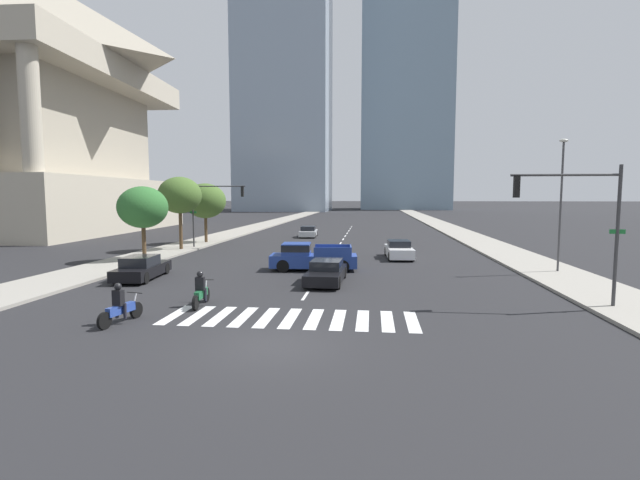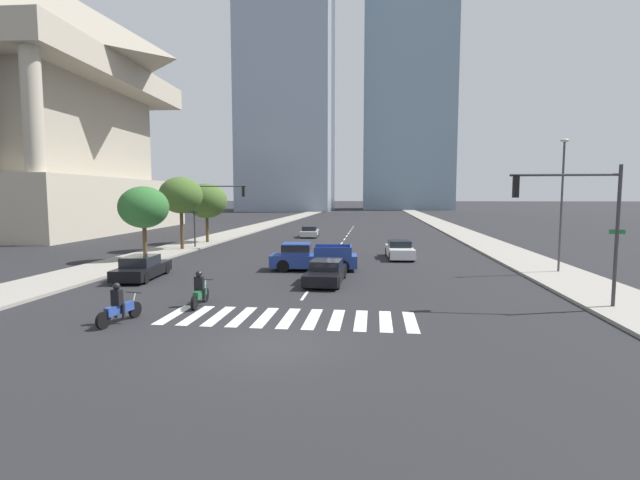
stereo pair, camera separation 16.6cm
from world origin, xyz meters
The scene contains 21 objects.
ground_plane centered at (0.00, 0.00, 0.00)m, with size 800.00×800.00×0.00m, color #232326.
sidewalk_east centered at (13.61, 30.00, 0.07)m, with size 4.00×260.00×0.15m, color gray.
sidewalk_west centered at (-13.61, 30.00, 0.07)m, with size 4.00×260.00×0.15m, color gray.
crosswalk_near centered at (0.00, 3.16, 0.00)m, with size 9.45×2.93×0.01m.
lane_divider_center centered at (0.00, 31.16, 0.00)m, with size 0.14×50.00×0.01m.
motorcycle_lead centered at (-5.92, 1.76, 0.58)m, with size 0.78×2.18×1.49m.
motorcycle_trailing centered at (-4.03, 4.67, 0.58)m, with size 0.70×2.14×1.49m.
pickup_truck centered at (-0.80, 14.44, 0.81)m, with size 5.40×2.30×1.67m.
sedan_black_0 centered at (0.64, 10.43, 0.56)m, with size 1.93×4.65×1.20m.
sedan_black_1 centered at (-9.59, 10.43, 0.59)m, with size 2.15×4.78×1.29m.
sedan_white_2 centered at (4.99, 20.69, 0.61)m, with size 2.01×4.62×1.30m.
sedan_silver_3 centered at (-4.02, 37.46, 0.56)m, with size 1.96×4.45×1.21m.
traffic_signal_near centered at (11.14, 5.95, 4.02)m, with size 4.47×0.28×5.64m.
traffic_signal_far centered at (-10.63, 25.18, 4.05)m, with size 4.96×0.28×5.64m.
street_lamp_east centered at (13.91, 14.82, 4.59)m, with size 0.50×0.24×7.68m.
street_tree_nearest centered at (-12.81, 17.07, 3.77)m, with size 3.41×3.41×5.08m.
street_tree_second centered at (-12.81, 23.39, 4.61)m, with size 3.55×3.55×5.99m.
street_tree_third centered at (-12.81, 29.30, 4.08)m, with size 3.90×3.90×5.60m.
war_memorial centered at (-43.79, 41.52, 17.64)m, with size 34.88×34.88×34.61m.
office_tower_left_skyline centered at (-23.59, 127.65, 59.89)m, with size 27.11×22.51×128.71m.
office_tower_center_skyline centered at (13.97, 150.57, 57.43)m, with size 29.43×23.59×126.74m.
Camera 1 is at (3.00, -13.70, 4.56)m, focal length 26.15 mm.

